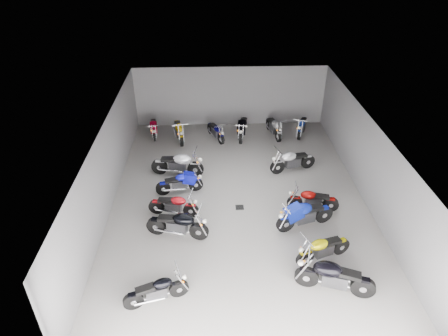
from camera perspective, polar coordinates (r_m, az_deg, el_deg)
The scene contains 22 objects.
ground at distance 16.05m, azimuth 2.12°, elevation -4.56°, with size 14.00×14.00×0.00m, color gray.
wall_back at distance 21.42m, azimuth 0.89°, elevation 10.19°, with size 10.00×0.10×3.20m, color slate.
wall_left at distance 15.62m, azimuth -16.39°, elevation -0.07°, with size 0.10×14.00×3.20m, color slate.
wall_right at distance 16.29m, azimuth 20.06°, elevation 0.64°, with size 0.10×14.00×3.20m, color slate.
ceiling at distance 14.37m, azimuth 2.37°, elevation 5.81°, with size 10.00×14.00×0.04m, color black.
drain_grate at distance 15.65m, azimuth 2.24°, elevation -5.63°, with size 0.32×0.32×0.01m, color black.
motorcycle_left_a at distance 12.19m, azimuth -9.56°, elevation -16.86°, with size 1.88×0.70×0.85m.
motorcycle_left_c at distance 14.10m, azimuth -6.60°, elevation -8.00°, with size 2.22×0.67×0.99m.
motorcycle_left_d at distance 15.11m, azimuth -7.15°, elevation -5.27°, with size 1.93×0.55×0.85m.
motorcycle_left_e at distance 16.30m, azimuth -6.31°, elevation -2.13°, with size 1.92×0.52×0.85m.
motorcycle_left_f at distance 17.38m, azimuth -6.61°, elevation 0.57°, with size 2.31×0.58×1.02m.
motorcycle_right_a at distance 12.66m, azimuth 15.47°, elevation -14.77°, with size 2.31×0.84×1.04m.
motorcycle_right_b at distance 13.58m, azimuth 13.96°, elevation -11.09°, with size 1.94×0.86×0.89m.
motorcycle_right_c at distance 14.71m, azimuth 11.43°, elevation -6.57°, with size 2.19×0.83×0.99m.
motorcycle_right_d at distance 15.61m, azimuth 12.52°, elevation -4.48°, with size 1.97×0.45×0.87m.
motorcycle_right_f at distance 17.84m, azimuth 9.74°, elevation 1.04°, with size 2.10×0.75×0.95m.
motorcycle_back_a at distance 20.94m, azimuth -10.01°, elevation 5.72°, with size 0.45×1.87×0.82m.
motorcycle_back_b at distance 20.32m, azimuth -6.44°, elevation 5.37°, with size 0.60×2.12×0.94m.
motorcycle_back_c at distance 20.29m, azimuth -1.17°, elevation 5.31°, with size 0.85×1.74×0.81m.
motorcycle_back_d at distance 20.48m, azimuth 2.68°, elevation 5.82°, with size 0.60×2.20×0.97m.
motorcycle_back_e at distance 20.75m, azimuth 7.16°, elevation 5.85°, with size 0.57×2.05×0.91m.
motorcycle_back_f at distance 21.17m, azimuth 11.08°, elevation 5.95°, with size 0.84×1.86×0.86m.
Camera 1 is at (-1.08, -12.85, 9.56)m, focal length 32.00 mm.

